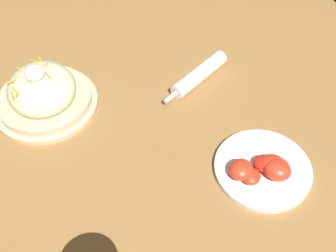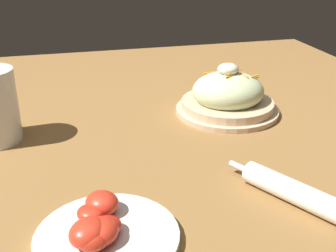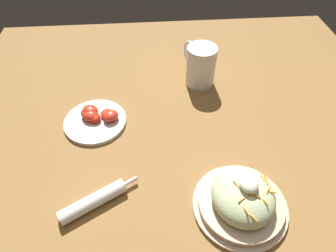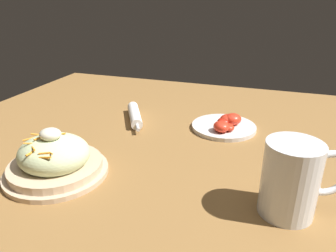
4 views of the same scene
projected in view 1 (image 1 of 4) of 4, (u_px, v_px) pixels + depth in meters
name	position (u px, v px, depth m)	size (l,w,h in m)	color
ground_plane	(119.00, 168.00, 0.79)	(1.43, 1.43, 0.00)	olive
salad_plate	(43.00, 94.00, 0.87)	(0.22, 0.22, 0.11)	#D1B28E
napkin_roll	(199.00, 75.00, 0.93)	(0.11, 0.18, 0.03)	white
tomato_plate	(264.00, 169.00, 0.77)	(0.19, 0.19, 0.04)	silver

